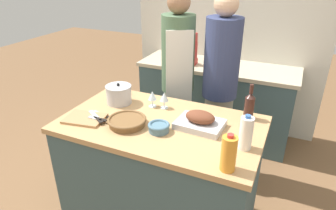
{
  "coord_description": "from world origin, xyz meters",
  "views": [
    {
      "loc": [
        0.81,
        -1.67,
        1.95
      ],
      "look_at": [
        0.0,
        0.12,
        0.99
      ],
      "focal_mm": 32.0,
      "sensor_mm": 36.0,
      "label": 1
    }
  ],
  "objects_px": {
    "wine_glass_right": "(152,96)",
    "milk_jug": "(246,133)",
    "knife_paring": "(98,119)",
    "condiment_bottle_tall": "(212,52)",
    "mixing_bowl": "(159,127)",
    "wine_glass_left": "(164,97)",
    "knife_bread": "(101,115)",
    "wine_bottle_green": "(249,105)",
    "person_cook_guest": "(220,81)",
    "condiment_bottle_short": "(224,60)",
    "stand_mixer": "(189,51)",
    "wicker_basket": "(127,121)",
    "roasting_pan": "(200,121)",
    "stock_pot": "(119,94)",
    "knife_chef": "(96,117)",
    "juice_jug": "(229,153)",
    "cutting_board": "(85,118)",
    "person_cook_aproned": "(178,76)"
  },
  "relations": [
    {
      "from": "wine_glass_right",
      "to": "milk_jug",
      "type": "bearing_deg",
      "value": -20.39
    },
    {
      "from": "knife_paring",
      "to": "condiment_bottle_tall",
      "type": "xyz_separation_m",
      "value": [
        0.28,
        1.81,
        0.05
      ]
    },
    {
      "from": "mixing_bowl",
      "to": "wine_glass_left",
      "type": "bearing_deg",
      "value": 109.1
    },
    {
      "from": "wine_glass_left",
      "to": "condiment_bottle_tall",
      "type": "relative_size",
      "value": 0.61
    },
    {
      "from": "knife_bread",
      "to": "wine_bottle_green",
      "type": "bearing_deg",
      "value": 21.55
    },
    {
      "from": "milk_jug",
      "to": "person_cook_guest",
      "type": "xyz_separation_m",
      "value": [
        -0.4,
        0.88,
        -0.05
      ]
    },
    {
      "from": "wine_glass_right",
      "to": "condiment_bottle_short",
      "type": "height_order",
      "value": "condiment_bottle_short"
    },
    {
      "from": "knife_bread",
      "to": "stand_mixer",
      "type": "bearing_deg",
      "value": 84.97
    },
    {
      "from": "wicker_basket",
      "to": "stand_mixer",
      "type": "distance_m",
      "value": 1.54
    },
    {
      "from": "person_cook_guest",
      "to": "stand_mixer",
      "type": "bearing_deg",
      "value": 114.61
    },
    {
      "from": "roasting_pan",
      "to": "mixing_bowl",
      "type": "distance_m",
      "value": 0.28
    },
    {
      "from": "wicker_basket",
      "to": "stand_mixer",
      "type": "relative_size",
      "value": 0.77
    },
    {
      "from": "condiment_bottle_short",
      "to": "person_cook_guest",
      "type": "distance_m",
      "value": 0.69
    },
    {
      "from": "stock_pot",
      "to": "knife_chef",
      "type": "xyz_separation_m",
      "value": [
        0.0,
        -0.31,
        -0.05
      ]
    },
    {
      "from": "wicker_basket",
      "to": "milk_jug",
      "type": "height_order",
      "value": "milk_jug"
    },
    {
      "from": "wicker_basket",
      "to": "mixing_bowl",
      "type": "distance_m",
      "value": 0.24
    },
    {
      "from": "wine_glass_left",
      "to": "condiment_bottle_short",
      "type": "xyz_separation_m",
      "value": [
        0.14,
        1.26,
        -0.05
      ]
    },
    {
      "from": "mixing_bowl",
      "to": "knife_bread",
      "type": "distance_m",
      "value": 0.49
    },
    {
      "from": "wine_glass_left",
      "to": "wicker_basket",
      "type": "bearing_deg",
      "value": -109.36
    },
    {
      "from": "knife_chef",
      "to": "condiment_bottle_short",
      "type": "bearing_deg",
      "value": 72.68
    },
    {
      "from": "wine_glass_right",
      "to": "knife_paring",
      "type": "distance_m",
      "value": 0.45
    },
    {
      "from": "wine_glass_right",
      "to": "roasting_pan",
      "type": "bearing_deg",
      "value": -19.54
    },
    {
      "from": "wicker_basket",
      "to": "wine_glass_right",
      "type": "xyz_separation_m",
      "value": [
        0.03,
        0.34,
        0.06
      ]
    },
    {
      "from": "wine_glass_right",
      "to": "knife_paring",
      "type": "height_order",
      "value": "wine_glass_right"
    },
    {
      "from": "roasting_pan",
      "to": "knife_paring",
      "type": "height_order",
      "value": "roasting_pan"
    },
    {
      "from": "stock_pot",
      "to": "condiment_bottle_short",
      "type": "height_order",
      "value": "stock_pot"
    },
    {
      "from": "roasting_pan",
      "to": "knife_bread",
      "type": "bearing_deg",
      "value": -169.92
    },
    {
      "from": "juice_jug",
      "to": "stand_mixer",
      "type": "bearing_deg",
      "value": 117.01
    },
    {
      "from": "roasting_pan",
      "to": "stock_pot",
      "type": "distance_m",
      "value": 0.73
    },
    {
      "from": "juice_jug",
      "to": "person_cook_guest",
      "type": "xyz_separation_m",
      "value": [
        -0.35,
        1.13,
        -0.05
      ]
    },
    {
      "from": "stock_pot",
      "to": "wine_bottle_green",
      "type": "xyz_separation_m",
      "value": [
        0.99,
        0.16,
        0.03
      ]
    },
    {
      "from": "juice_jug",
      "to": "knife_paring",
      "type": "height_order",
      "value": "juice_jug"
    },
    {
      "from": "stock_pot",
      "to": "wine_glass_left",
      "type": "height_order",
      "value": "stock_pot"
    },
    {
      "from": "milk_jug",
      "to": "condiment_bottle_tall",
      "type": "distance_m",
      "value": 1.87
    },
    {
      "from": "mixing_bowl",
      "to": "knife_chef",
      "type": "height_order",
      "value": "mixing_bowl"
    },
    {
      "from": "stock_pot",
      "to": "person_cook_guest",
      "type": "distance_m",
      "value": 0.92
    },
    {
      "from": "cutting_board",
      "to": "knife_chef",
      "type": "relative_size",
      "value": 1.52
    },
    {
      "from": "cutting_board",
      "to": "stand_mixer",
      "type": "bearing_deg",
      "value": 82.93
    },
    {
      "from": "wicker_basket",
      "to": "wine_glass_right",
      "type": "bearing_deg",
      "value": 85.2
    },
    {
      "from": "stock_pot",
      "to": "person_cook_aproned",
      "type": "relative_size",
      "value": 0.12
    },
    {
      "from": "stock_pot",
      "to": "condiment_bottle_tall",
      "type": "xyz_separation_m",
      "value": [
        0.32,
        1.49,
        -0.0
      ]
    },
    {
      "from": "cutting_board",
      "to": "knife_bread",
      "type": "relative_size",
      "value": 1.78
    },
    {
      "from": "condiment_bottle_tall",
      "to": "mixing_bowl",
      "type": "bearing_deg",
      "value": -84.56
    },
    {
      "from": "milk_jug",
      "to": "person_cook_guest",
      "type": "distance_m",
      "value": 0.97
    },
    {
      "from": "milk_jug",
      "to": "knife_chef",
      "type": "height_order",
      "value": "milk_jug"
    },
    {
      "from": "wine_bottle_green",
      "to": "wine_glass_right",
      "type": "distance_m",
      "value": 0.73
    },
    {
      "from": "roasting_pan",
      "to": "wine_glass_left",
      "type": "xyz_separation_m",
      "value": [
        -0.35,
        0.17,
        0.04
      ]
    },
    {
      "from": "wine_bottle_green",
      "to": "wicker_basket",
      "type": "bearing_deg",
      "value": -149.21
    },
    {
      "from": "condiment_bottle_tall",
      "to": "wine_glass_right",
      "type": "bearing_deg",
      "value": -91.72
    },
    {
      "from": "wine_glass_right",
      "to": "condiment_bottle_short",
      "type": "relative_size",
      "value": 0.82
    }
  ]
}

